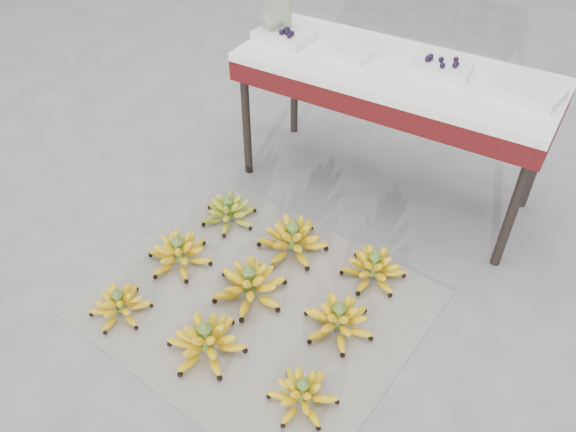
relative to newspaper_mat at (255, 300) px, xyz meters
The scene contains 17 objects.
ground 0.02m from the newspaper_mat, 104.41° to the left, with size 60.00×60.00×0.00m, color slate.
newspaper_mat is the anchor object (origin of this frame).
bunch_front_left 0.52m from the newspaper_mat, 141.43° to the right, with size 0.29×0.29×0.14m.
bunch_front_center 0.30m from the newspaper_mat, 92.39° to the right, with size 0.31×0.31×0.17m.
bunch_front_right 0.49m from the newspaper_mat, 36.72° to the right, with size 0.25×0.25×0.14m.
bunch_mid_left 0.39m from the newspaper_mat, behind, with size 0.28×0.28×0.17m.
bunch_mid_center 0.07m from the newspaper_mat, 157.84° to the left, with size 0.37×0.37×0.18m.
bunch_mid_right 0.36m from the newspaper_mat, ahead, with size 0.30×0.30×0.16m.
bunch_back_left 0.50m from the newspaper_mat, 137.24° to the left, with size 0.33×0.33×0.16m.
bunch_back_center 0.33m from the newspaper_mat, 92.80° to the left, with size 0.33×0.33×0.18m.
bunch_back_right 0.50m from the newspaper_mat, 45.30° to the left, with size 0.31×0.31×0.16m.
vendor_table 1.11m from the newspaper_mat, 82.23° to the left, with size 1.37×0.55×0.66m.
tray_far_left 1.21m from the newspaper_mat, 114.47° to the left, with size 0.27×0.20×0.06m.
tray_left 1.16m from the newspaper_mat, 95.40° to the left, with size 0.25×0.20×0.04m.
tray_right 1.22m from the newspaper_mat, 72.73° to the left, with size 0.26×0.20×0.06m.
tray_far_right 1.34m from the newspaper_mat, 55.33° to the left, with size 0.29×0.23×0.04m.
glass_jar 1.29m from the newspaper_mat, 116.69° to the left, with size 0.14×0.14×0.17m, color #B2CCA2.
Camera 1 is at (0.88, -1.21, 1.74)m, focal length 35.00 mm.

